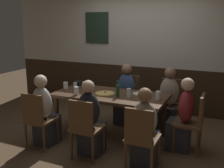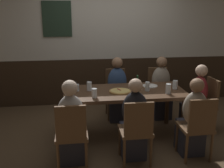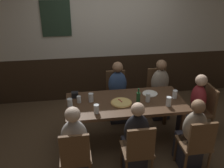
{
  "view_description": "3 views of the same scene",
  "coord_description": "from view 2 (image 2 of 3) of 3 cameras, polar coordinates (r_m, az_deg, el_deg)",
  "views": [
    {
      "loc": [
        1.76,
        -3.85,
        1.9
      ],
      "look_at": [
        0.01,
        0.05,
        0.9
      ],
      "focal_mm": 42.88,
      "sensor_mm": 36.0,
      "label": 1
    },
    {
      "loc": [
        -0.74,
        -3.92,
        1.95
      ],
      "look_at": [
        -0.2,
        -0.07,
        0.87
      ],
      "focal_mm": 43.6,
      "sensor_mm": 36.0,
      "label": 2
    },
    {
      "loc": [
        -0.73,
        -3.36,
        2.65
      ],
      "look_at": [
        -0.2,
        0.1,
        1.01
      ],
      "focal_mm": 40.13,
      "sensor_mm": 36.0,
      "label": 3
    }
  ],
  "objects": [
    {
      "name": "person_left_near",
      "position": [
        3.56,
        -8.48,
        -9.23
      ],
      "size": [
        0.34,
        0.37,
        1.13
      ],
      "color": "#2D2D38",
      "rests_on": "ground_plane"
    },
    {
      "name": "person_head_east",
      "position": [
        4.61,
        17.16,
        -4.02
      ],
      "size": [
        0.37,
        0.34,
        1.11
      ],
      "color": "#2D2D38",
      "rests_on": "ground_plane"
    },
    {
      "name": "pint_glass_stout",
      "position": [
        4.36,
        13.09,
        -0.27
      ],
      "size": [
        0.08,
        0.08,
        0.13
      ],
      "color": "silver",
      "rests_on": "dining_table"
    },
    {
      "name": "pizza",
      "position": [
        4.11,
        1.73,
        -1.5
      ],
      "size": [
        0.33,
        0.33,
        0.03
      ],
      "color": "tan",
      "rests_on": "dining_table"
    },
    {
      "name": "chair_mid_near",
      "position": [
        3.48,
        5.17,
        -9.31
      ],
      "size": [
        0.4,
        0.4,
        0.88
      ],
      "color": "brown",
      "rests_on": "ground_plane"
    },
    {
      "name": "chair_left_near",
      "position": [
        3.4,
        -8.51,
        -10.04
      ],
      "size": [
        0.4,
        0.4,
        0.88
      ],
      "color": "brown",
      "rests_on": "ground_plane"
    },
    {
      "name": "person_right_far",
      "position": [
        5.08,
        10.24,
        -1.67
      ],
      "size": [
        0.34,
        0.37,
        1.13
      ],
      "color": "#2D2D38",
      "rests_on": "ground_plane"
    },
    {
      "name": "chair_right_near",
      "position": [
        3.73,
        17.54,
        -8.2
      ],
      "size": [
        0.4,
        0.4,
        0.88
      ],
      "color": "brown",
      "rests_on": "ground_plane"
    },
    {
      "name": "pint_glass_pale",
      "position": [
        4.09,
        11.72,
        -1.13
      ],
      "size": [
        0.08,
        0.08,
        0.15
      ],
      "color": "silver",
      "rests_on": "dining_table"
    },
    {
      "name": "dining_table",
      "position": [
        4.19,
        2.63,
        -2.44
      ],
      "size": [
        1.85,
        0.87,
        0.74
      ],
      "color": "#472D1C",
      "rests_on": "ground_plane"
    },
    {
      "name": "plate_white_large",
      "position": [
        4.45,
        7.95,
        -0.38
      ],
      "size": [
        0.25,
        0.25,
        0.01
      ],
      "primitive_type": "cylinder",
      "color": "white",
      "rests_on": "dining_table"
    },
    {
      "name": "person_mid_far",
      "position": [
        4.89,
        1.15,
        -2.05
      ],
      "size": [
        0.34,
        0.37,
        1.13
      ],
      "color": "#2D2D38",
      "rests_on": "ground_plane"
    },
    {
      "name": "ground_plane",
      "position": [
        4.44,
        2.53,
        -10.59
      ],
      "size": [
        12.0,
        12.0,
        0.0
      ],
      "primitive_type": "plane",
      "color": "brown"
    },
    {
      "name": "wall_back",
      "position": [
        5.65,
        -0.42,
        8.91
      ],
      "size": [
        6.4,
        0.13,
        2.6
      ],
      "color": "#332316",
      "rests_on": "ground_plane"
    },
    {
      "name": "chair_right_far",
      "position": [
        5.22,
        9.71,
        -0.92
      ],
      "size": [
        0.4,
        0.4,
        0.88
      ],
      "color": "brown",
      "rests_on": "ground_plane"
    },
    {
      "name": "pint_glass_amber",
      "position": [
        4.17,
        -4.78,
        -0.55
      ],
      "size": [
        0.08,
        0.08,
        0.14
      ],
      "color": "silver",
      "rests_on": "dining_table"
    },
    {
      "name": "chair_head_east",
      "position": [
        4.67,
        19.02,
        -3.55
      ],
      "size": [
        0.4,
        0.4,
        0.88
      ],
      "color": "brown",
      "rests_on": "ground_plane"
    },
    {
      "name": "condiment_caddy",
      "position": [
        4.34,
        -8.15,
        -0.25
      ],
      "size": [
        0.11,
        0.09,
        0.09
      ],
      "primitive_type": "cube",
      "color": "black",
      "rests_on": "dining_table"
    },
    {
      "name": "beer_bottle_green",
      "position": [
        4.08,
        5.33,
        -0.35
      ],
      "size": [
        0.06,
        0.06,
        0.26
      ],
      "color": "#194723",
      "rests_on": "dining_table"
    },
    {
      "name": "person_right_near",
      "position": [
        3.89,
        16.46,
        -7.79
      ],
      "size": [
        0.34,
        0.37,
        1.09
      ],
      "color": "#2D2D38",
      "rests_on": "ground_plane"
    },
    {
      "name": "highball_clear",
      "position": [
        4.08,
        -9.28,
        -1.23
      ],
      "size": [
        0.08,
        0.08,
        0.12
      ],
      "color": "silver",
      "rests_on": "dining_table"
    },
    {
      "name": "beer_glass_tall",
      "position": [
        3.84,
        -3.72,
        -2.05
      ],
      "size": [
        0.08,
        0.08,
        0.13
      ],
      "color": "silver",
      "rests_on": "dining_table"
    },
    {
      "name": "beer_glass_half",
      "position": [
        4.18,
        7.43,
        -0.64
      ],
      "size": [
        0.07,
        0.07,
        0.14
      ],
      "color": "silver",
      "rests_on": "dining_table"
    },
    {
      "name": "chair_mid_far",
      "position": [
        5.04,
        0.86,
        -1.29
      ],
      "size": [
        0.4,
        0.4,
        0.88
      ],
      "color": "brown",
      "rests_on": "ground_plane"
    },
    {
      "name": "tumbler_water",
      "position": [
        4.17,
        -7.36,
        -0.86
      ],
      "size": [
        0.06,
        0.06,
        0.11
      ],
      "color": "silver",
      "rests_on": "dining_table"
    },
    {
      "name": "person_mid_near",
      "position": [
        3.63,
        4.58,
        -8.67
      ],
      "size": [
        0.34,
        0.37,
        1.12
      ],
      "color": "#2D2D38",
      "rests_on": "ground_plane"
    }
  ]
}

